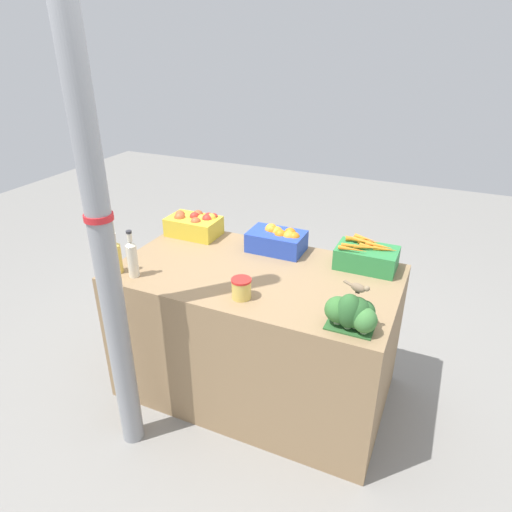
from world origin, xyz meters
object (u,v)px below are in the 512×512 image
at_px(pickle_jar, 241,288).
at_px(apple_crate, 195,224).
at_px(carrot_crate, 366,256).
at_px(juice_bottle_cloudy, 132,258).
at_px(broccoli_pile, 353,313).
at_px(sparrow_bird, 359,288).
at_px(juice_bottle_golden, 116,256).
at_px(support_pole, 102,238).
at_px(orange_crate, 278,239).

bearing_deg(pickle_jar, apple_crate, 136.42).
bearing_deg(carrot_crate, juice_bottle_cloudy, -151.14).
relative_size(broccoli_pile, sparrow_bird, 1.88).
distance_m(juice_bottle_golden, sparrow_bird, 1.37).
xyz_separation_m(support_pole, orange_crate, (0.48, 0.98, -0.32)).
distance_m(juice_bottle_cloudy, pickle_jar, 0.66).
bearing_deg(broccoli_pile, juice_bottle_cloudy, 179.99).
bearing_deg(apple_crate, support_pole, -83.00).
distance_m(broccoli_pile, juice_bottle_cloudy, 1.24).
distance_m(support_pole, apple_crate, 1.04).
bearing_deg(broccoli_pile, juice_bottle_golden, 179.99).
distance_m(juice_bottle_cloudy, sparrow_bird, 1.26).
xyz_separation_m(carrot_crate, pickle_jar, (-0.51, -0.61, -0.01)).
xyz_separation_m(carrot_crate, juice_bottle_golden, (-1.29, -0.64, 0.03)).
relative_size(orange_crate, juice_bottle_cloudy, 1.25).
distance_m(apple_crate, orange_crate, 0.60).
bearing_deg(carrot_crate, orange_crate, 179.90).
bearing_deg(carrot_crate, pickle_jar, -130.27).
relative_size(carrot_crate, sparrow_bird, 2.61).
bearing_deg(pickle_jar, juice_bottle_golden, -177.21).
bearing_deg(juice_bottle_golden, pickle_jar, 2.79).
height_order(support_pole, juice_bottle_cloudy, support_pole).
height_order(carrot_crate, pickle_jar, carrot_crate).
bearing_deg(sparrow_bird, juice_bottle_cloudy, -161.74).
bearing_deg(pickle_jar, sparrow_bird, -1.79).
relative_size(carrot_crate, juice_bottle_golden, 1.44).
xyz_separation_m(carrot_crate, broccoli_pile, (0.07, -0.64, 0.01)).
bearing_deg(sparrow_bird, orange_crate, 152.96).
bearing_deg(juice_bottle_golden, carrot_crate, 26.61).
height_order(support_pole, orange_crate, support_pole).
bearing_deg(support_pole, apple_crate, 97.00).
distance_m(carrot_crate, pickle_jar, 0.79).
height_order(carrot_crate, juice_bottle_golden, juice_bottle_golden).
distance_m(apple_crate, juice_bottle_golden, 0.66).
relative_size(apple_crate, juice_bottle_golden, 1.44).
distance_m(orange_crate, juice_bottle_golden, 0.97).
bearing_deg(support_pole, sparrow_bird, 17.55).
bearing_deg(apple_crate, sparrow_bird, -26.94).
height_order(juice_bottle_cloudy, sparrow_bird, juice_bottle_cloudy).
distance_m(support_pole, sparrow_bird, 1.19).
bearing_deg(broccoli_pile, support_pole, -163.19).
relative_size(support_pole, sparrow_bird, 18.79).
height_order(apple_crate, pickle_jar, apple_crate).
distance_m(juice_bottle_golden, pickle_jar, 0.77).
bearing_deg(sparrow_bird, broccoli_pile, -103.37).
height_order(pickle_jar, sparrow_bird, sparrow_bird).
xyz_separation_m(orange_crate, pickle_jar, (0.04, -0.61, -0.02)).
height_order(carrot_crate, broccoli_pile, broccoli_pile).
bearing_deg(pickle_jar, orange_crate, 93.87).
xyz_separation_m(support_pole, juice_bottle_cloudy, (-0.13, 0.34, -0.28)).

